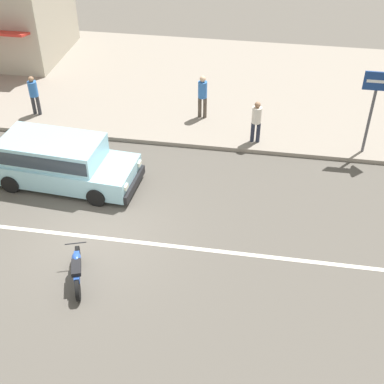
# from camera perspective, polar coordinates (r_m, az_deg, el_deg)

# --- Properties ---
(ground_plane) EXTENTS (160.00, 160.00, 0.00)m
(ground_plane) POSITION_cam_1_polar(r_m,az_deg,el_deg) (15.71, -10.45, -4.76)
(ground_plane) COLOR #544F47
(lane_centre_stripe) EXTENTS (50.40, 0.14, 0.01)m
(lane_centre_stripe) POSITION_cam_1_polar(r_m,az_deg,el_deg) (15.71, -10.45, -4.75)
(lane_centre_stripe) COLOR silver
(lane_centre_stripe) RESTS_ON ground
(kerb_strip) EXTENTS (68.00, 10.00, 0.15)m
(kerb_strip) POSITION_cam_1_polar(r_m,az_deg,el_deg) (23.84, -2.94, 11.70)
(kerb_strip) COLOR gray
(kerb_strip) RESTS_ON ground
(minivan_pale_blue_3) EXTENTS (4.91, 2.24, 1.56)m
(minivan_pale_blue_3) POSITION_cam_1_polar(r_m,az_deg,el_deg) (17.62, -14.04, 3.36)
(minivan_pale_blue_3) COLOR #93C6D6
(minivan_pale_blue_3) RESTS_ON ground
(motorcycle_1) EXTENTS (0.79, 1.73, 0.80)m
(motorcycle_1) POSITION_cam_1_polar(r_m,az_deg,el_deg) (14.28, -12.15, -7.96)
(motorcycle_1) COLOR black
(motorcycle_1) RESTS_ON ground
(pedestrian_near_clock) EXTENTS (0.34, 0.34, 1.71)m
(pedestrian_near_clock) POSITION_cam_1_polar(r_m,az_deg,el_deg) (20.40, 1.13, 10.45)
(pedestrian_near_clock) COLOR #4C4238
(pedestrian_near_clock) RESTS_ON kerb_strip
(pedestrian_mid_kerb) EXTENTS (0.34, 0.34, 1.58)m
(pedestrian_mid_kerb) POSITION_cam_1_polar(r_m,az_deg,el_deg) (21.51, -16.54, 10.12)
(pedestrian_mid_kerb) COLOR #333338
(pedestrian_mid_kerb) RESTS_ON kerb_strip
(pedestrian_by_shop) EXTENTS (0.34, 0.34, 1.59)m
(pedestrian_by_shop) POSITION_cam_1_polar(r_m,az_deg,el_deg) (19.00, 6.89, 7.74)
(pedestrian_by_shop) COLOR #232838
(pedestrian_by_shop) RESTS_ON kerb_strip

